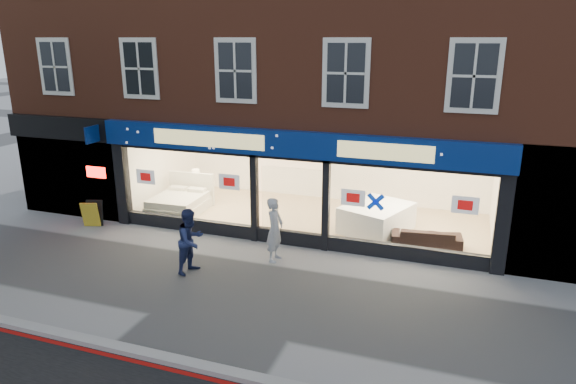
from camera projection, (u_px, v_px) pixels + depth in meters
The scene contains 12 objects.
ground at pixel (246, 292), 11.85m from camera, with size 120.00×120.00×0.00m, color gray.
kerb_line at pixel (175, 371), 9.04m from camera, with size 60.00×0.10×0.01m, color #8C0A07.
kerb_stone at pixel (181, 362), 9.21m from camera, with size 60.00×0.25×0.12m, color gray.
showroom_floor at pixel (312, 218), 16.58m from camera, with size 11.00×4.50×0.10m, color tan.
building at pixel (329, 4), 16.19m from camera, with size 19.00×8.26×10.30m.
display_bed at pixel (181, 202), 17.06m from camera, with size 1.70×2.04×1.11m.
bedside_table at pixel (197, 192), 18.25m from camera, with size 0.45×0.45×0.55m, color brown.
mattress_stack at pixel (377, 218), 15.29m from camera, with size 2.19×2.44×0.79m.
sofa at pixel (427, 238), 14.09m from camera, with size 1.88×0.73×0.55m, color black.
a_board at pixel (93, 214), 15.90m from camera, with size 0.53×0.34×0.82m, color gold.
pedestrian_grey at pixel (275, 229), 13.35m from camera, with size 0.62×0.41×1.71m, color #AFB1B7.
pedestrian_blue at pixel (191, 241), 12.68m from camera, with size 0.80×0.63×1.66m, color #1B244D.
Camera 1 is at (4.45, -9.75, 5.64)m, focal length 32.00 mm.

